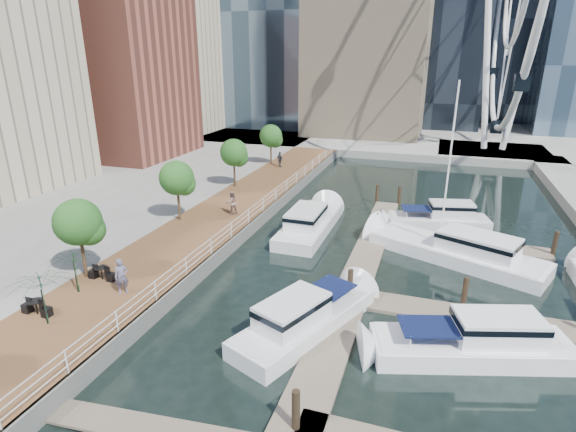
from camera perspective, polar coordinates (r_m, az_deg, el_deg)
The scene contains 15 objects.
ground at distance 20.22m, azimuth -5.83°, elevation -19.84°, with size 520.00×520.00×0.00m, color black.
boardwalk at distance 35.32m, azimuth -9.31°, elevation -1.11°, with size 6.00×60.00×1.00m, color brown.
seawall at distance 34.09m, azimuth -4.83°, elevation -1.68°, with size 0.25×60.00×1.00m, color #595954.
land_far at distance 116.97m, azimuth 15.46°, elevation 12.81°, with size 200.00×114.00×1.00m, color gray.
pier at distance 67.64m, azimuth 24.50°, elevation 7.31°, with size 14.00×12.00×1.00m, color gray.
railing at distance 33.77m, azimuth -5.04°, elevation -0.04°, with size 0.10×60.00×1.05m, color white, non-canonical shape.
floating_docks at distance 27.09m, azimuth 19.15°, elevation -8.66°, with size 16.00×34.00×2.60m.
midrise_condos at distance 57.47m, azimuth -27.55°, elevation 18.08°, with size 19.00×67.00×28.00m.
street_trees at distance 34.54m, azimuth -13.97°, elevation 4.69°, with size 2.60×42.60×4.60m.
cafe_tables at distance 23.91m, azimuth -32.15°, elevation -12.32°, with size 2.50×13.70×0.74m.
yacht_foreground at distance 22.81m, azimuth 22.04°, elevation -16.22°, with size 2.57×9.61×2.15m, color white, non-canonical shape.
pedestrian_near at distance 25.23m, azimuth -20.39°, elevation -7.19°, with size 0.71×0.46×1.94m, color #565571.
pedestrian_mid at distance 35.74m, azimuth -7.17°, elevation 1.71°, with size 0.92×0.72×1.90m, color #83625A.
pedestrian_far at distance 51.21m, azimuth -1.03°, elevation 7.21°, with size 1.02×0.43×1.74m, color #32343F.
moored_yachts at distance 29.57m, azimuth 20.15°, elevation -7.40°, with size 22.82×34.65×11.50m.
Camera 1 is at (6.76, -14.12, 12.79)m, focal length 28.00 mm.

